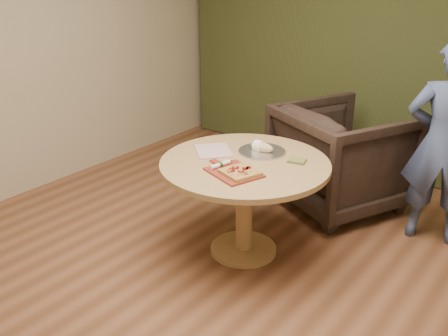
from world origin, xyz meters
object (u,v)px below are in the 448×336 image
pizza_paddle (233,172)px  armchair (342,152)px  bread_roll (261,147)px  serving_tray (262,152)px  cutlery_roll (220,165)px  pedestal_table (245,179)px  flatbread_pizza (240,172)px  person_standing (444,144)px

pizza_paddle → armchair: bearing=101.4°
bread_roll → armchair: 1.03m
pizza_paddle → serving_tray: (-0.06, 0.44, -0.00)m
cutlery_roll → armchair: size_ratio=0.20×
bread_roll → armchair: bearing=76.4°
serving_tray → pedestal_table: bearing=-89.2°
flatbread_pizza → serving_tray: size_ratio=0.78×
pizza_paddle → bread_roll: bearing=116.9°
pedestal_table → bread_roll: size_ratio=6.37×
pizza_paddle → flatbread_pizza: 0.07m
cutlery_roll → serving_tray: cutlery_roll is taller
pizza_paddle → person_standing: size_ratio=0.30×
serving_tray → bread_roll: size_ratio=1.84×
pedestal_table → bread_roll: bread_roll is taller
flatbread_pizza → serving_tray: 0.47m
armchair → person_standing: 0.90m
cutlery_roll → serving_tray: size_ratio=0.56×
armchair → bread_roll: bearing=101.1°
cutlery_roll → armchair: (0.28, 1.39, -0.27)m
serving_tray → person_standing: size_ratio=0.22×
pizza_paddle → cutlery_roll: 0.12m
flatbread_pizza → cutlery_roll: bearing=175.4°
pizza_paddle → cutlery_roll: size_ratio=2.38×
pedestal_table → person_standing: 1.54m
serving_tray → bread_roll: bearing=180.0°
pizza_paddle → pedestal_table: bearing=122.7°
bread_roll → serving_tray: bearing=-0.0°
pedestal_table → cutlery_roll: cutlery_roll is taller
flatbread_pizza → person_standing: bearing=54.6°
pedestal_table → flatbread_pizza: 0.31m
pedestal_table → person_standing: person_standing is taller
cutlery_roll → bread_roll: bread_roll is taller
serving_tray → armchair: armchair is taller
armchair → person_standing: size_ratio=0.64×
person_standing → armchair: bearing=-22.4°
cutlery_roll → bread_roll: size_ratio=1.03×
pizza_paddle → flatbread_pizza: bearing=11.5°
serving_tray → pizza_paddle: bearing=-82.2°
cutlery_roll → bread_roll: 0.44m
pedestal_table → serving_tray: 0.27m
pizza_paddle → bread_roll: 0.45m
person_standing → pizza_paddle: bearing=35.8°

